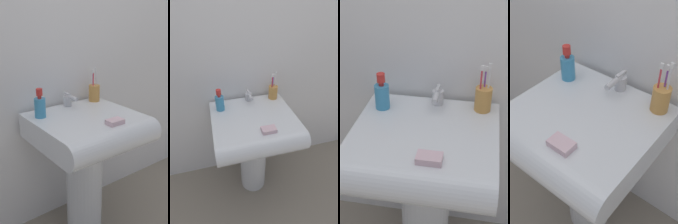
{
  "view_description": "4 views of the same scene",
  "coord_description": "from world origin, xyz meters",
  "views": [
    {
      "loc": [
        -0.81,
        -1.1,
        1.23
      ],
      "look_at": [
        -0.02,
        -0.02,
        0.75
      ],
      "focal_mm": 45.0,
      "sensor_mm": 36.0,
      "label": 1
    },
    {
      "loc": [
        -0.23,
        -0.89,
        1.38
      ],
      "look_at": [
        0.0,
        -0.02,
        0.76
      ],
      "focal_mm": 28.0,
      "sensor_mm": 36.0,
      "label": 2
    },
    {
      "loc": [
        0.19,
        -1.02,
        1.42
      ],
      "look_at": [
        -0.0,
        -0.02,
        0.8
      ],
      "focal_mm": 55.0,
      "sensor_mm": 36.0,
      "label": 3
    },
    {
      "loc": [
        0.49,
        -0.58,
        1.39
      ],
      "look_at": [
        0.04,
        -0.01,
        0.74
      ],
      "focal_mm": 45.0,
      "sensor_mm": 36.0,
      "label": 4
    }
  ],
  "objects": [
    {
      "name": "bar_soap",
      "position": [
        0.05,
        -0.18,
        0.73
      ],
      "size": [
        0.08,
        0.05,
        0.02
      ],
      "primitive_type": "cube",
      "color": "silver",
      "rests_on": "sink_basin"
    },
    {
      "name": "soap_bottle",
      "position": [
        -0.2,
        0.11,
        0.78
      ],
      "size": [
        0.06,
        0.06,
        0.15
      ],
      "color": "#3F99CC",
      "rests_on": "sink_basin"
    },
    {
      "name": "ground_plane",
      "position": [
        0.0,
        0.0,
        0.0
      ],
      "size": [
        6.0,
        6.0,
        0.0
      ],
      "primitive_type": "plane",
      "color": "gray",
      "rests_on": "ground"
    },
    {
      "name": "sink_basin",
      "position": [
        0.0,
        -0.05,
        0.66
      ],
      "size": [
        0.53,
        0.52,
        0.13
      ],
      "color": "white",
      "rests_on": "sink_pedestal"
    },
    {
      "name": "wall_back",
      "position": [
        0.0,
        0.27,
        1.2
      ],
      "size": [
        5.0,
        0.05,
        2.4
      ],
      "primitive_type": "cube",
      "color": "white",
      "rests_on": "ground"
    },
    {
      "name": "toothbrush_cup",
      "position": [
        0.2,
        0.17,
        0.77
      ],
      "size": [
        0.07,
        0.07,
        0.2
      ],
      "color": "#D19347",
      "rests_on": "sink_basin"
    },
    {
      "name": "sink_pedestal",
      "position": [
        0.0,
        0.0,
        0.3
      ],
      "size": [
        0.2,
        0.2,
        0.59
      ],
      "primitive_type": "cylinder",
      "color": "white",
      "rests_on": "ground"
    },
    {
      "name": "faucet",
      "position": [
        0.02,
        0.17,
        0.76
      ],
      "size": [
        0.05,
        0.12,
        0.08
      ],
      "color": "silver",
      "rests_on": "sink_basin"
    }
  ]
}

